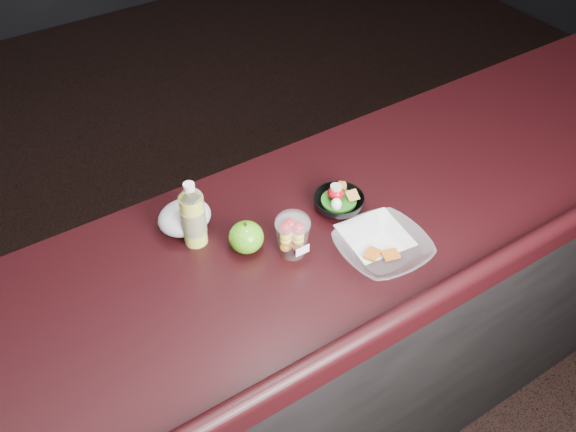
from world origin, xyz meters
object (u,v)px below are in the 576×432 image
object	(u,v)px
fruit_cup	(293,234)
snack_bowl	(338,202)
takeout_bowl	(382,249)
green_apple	(246,237)
lemonade_bottle	(193,218)

from	to	relation	value
fruit_cup	snack_bowl	distance (m)	0.21
fruit_cup	takeout_bowl	distance (m)	0.23
green_apple	fruit_cup	bearing A→B (deg)	-39.39
lemonade_bottle	green_apple	world-z (taller)	lemonade_bottle
snack_bowl	fruit_cup	bearing A→B (deg)	-160.24
fruit_cup	green_apple	size ratio (longest dim) A/B	1.38
green_apple	snack_bowl	size ratio (longest dim) A/B	0.56
lemonade_bottle	fruit_cup	size ratio (longest dim) A/B	1.51
fruit_cup	green_apple	bearing A→B (deg)	140.61
fruit_cup	lemonade_bottle	bearing A→B (deg)	137.58
fruit_cup	green_apple	xyz separation A→B (m)	(-0.09, 0.07, -0.02)
lemonade_bottle	fruit_cup	bearing A→B (deg)	-42.42
green_apple	takeout_bowl	xyz separation A→B (m)	(0.27, -0.21, -0.01)
takeout_bowl	green_apple	bearing A→B (deg)	142.14
lemonade_bottle	green_apple	bearing A→B (deg)	-45.04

